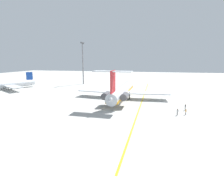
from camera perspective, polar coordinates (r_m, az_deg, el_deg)
ground at (r=61.15m, az=6.26°, el=-3.64°), size 323.96×323.96×0.00m
main_jetliner at (r=65.29m, az=3.18°, el=0.07°), size 39.25×34.96×11.46m
airliner_mid_left at (r=101.30m, az=-31.21°, el=1.76°), size 25.14×25.48×8.11m
ground_crew_near_nose at (r=49.44m, az=20.56°, el=-6.17°), size 0.29×0.45×1.79m
ground_crew_near_tail at (r=55.15m, az=22.78°, el=-4.66°), size 0.46×0.29×1.81m
ground_crew_portside at (r=50.85m, az=22.95°, el=-5.98°), size 0.40×0.27×1.66m
safety_cone_nose at (r=88.19m, az=-2.21°, el=0.80°), size 0.40×0.40×0.55m
taxiway_centreline at (r=66.11m, az=9.92°, el=-2.70°), size 90.20×1.55×0.01m
light_mast at (r=107.98m, az=-9.49°, el=9.48°), size 4.00×0.70×24.86m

